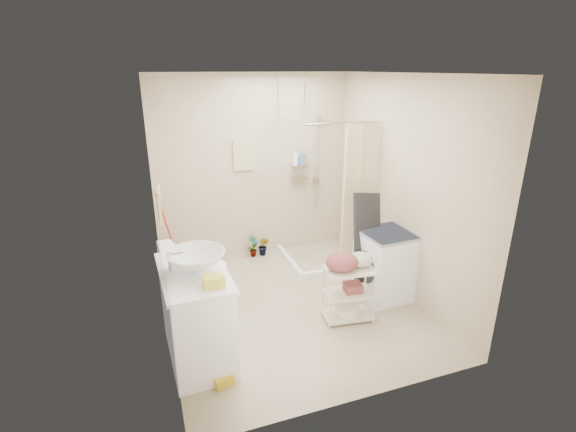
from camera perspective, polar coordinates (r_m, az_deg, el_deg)
name	(u,v)px	position (r m, az deg, el deg)	size (l,w,h in m)	color
floor	(292,304)	(5.06, 0.50, -12.00)	(3.20, 3.20, 0.00)	tan
ceiling	(292,73)	(4.30, 0.60, 18.94)	(2.80, 3.20, 0.04)	silver
wall_back	(253,168)	(5.99, -4.74, 6.52)	(2.80, 0.04, 2.60)	beige
wall_front	(366,261)	(3.16, 10.60, -6.06)	(2.80, 0.04, 2.60)	beige
wall_left	(157,214)	(4.26, -17.43, 0.21)	(0.04, 3.20, 2.60)	beige
wall_right	(403,188)	(5.14, 15.39, 3.68)	(0.04, 3.20, 2.60)	beige
vanity	(197,315)	(4.12, -12.38, -13.02)	(0.58, 1.04, 0.92)	white
sink	(196,261)	(3.86, -12.46, -6.01)	(0.53, 0.53, 0.18)	silver
counter_basket	(214,281)	(3.58, -10.14, -8.76)	(0.17, 0.13, 0.10)	yellow
floor_basket	(223,378)	(3.99, -8.92, -21.00)	(0.25, 0.19, 0.14)	gold
toilet	(196,272)	(5.03, -12.53, -7.54)	(0.44, 0.77, 0.79)	white
mop	(166,231)	(5.90, -16.38, -1.97)	(0.11, 0.11, 1.12)	red
potted_plant_a	(253,246)	(6.19, -4.81, -4.11)	(0.18, 0.12, 0.34)	brown
potted_plant_b	(264,246)	(6.23, -3.37, -4.12)	(0.16, 0.13, 0.29)	brown
hanging_towel	(243,155)	(5.89, -6.17, 8.25)	(0.28, 0.03, 0.42)	beige
towel_ring	(159,204)	(4.02, -17.24, 1.64)	(0.04, 0.22, 0.34)	#E0D488
tp_holder	(167,265)	(4.53, -16.21, -6.47)	(0.08, 0.12, 0.14)	white
shower	(323,190)	(5.82, 4.87, 3.60)	(1.10, 1.10, 2.10)	white
shampoo_bottle_a	(295,158)	(6.05, 1.01, 8.00)	(0.09, 0.09, 0.23)	white
shampoo_bottle_b	(302,158)	(6.12, 1.99, 7.96)	(0.09, 0.09, 0.19)	#405D98
washing_machine	(385,264)	(5.18, 13.16, -6.47)	(0.57, 0.59, 0.83)	silver
laundry_rack	(349,289)	(4.67, 8.31, -9.86)	(0.53, 0.31, 0.74)	beige
ironing_board	(367,245)	(5.10, 10.79, -3.86)	(0.37, 0.11, 1.30)	black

